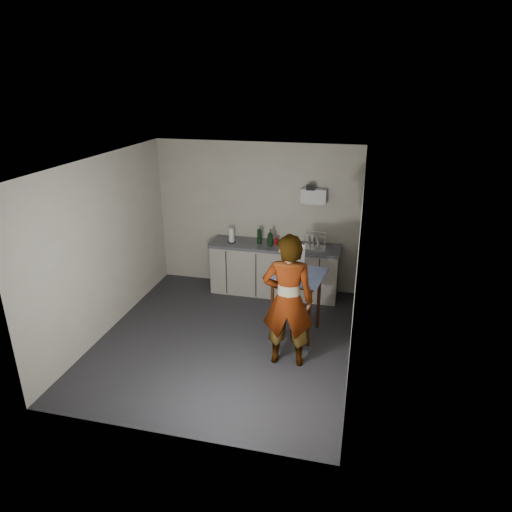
% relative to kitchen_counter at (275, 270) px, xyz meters
% --- Properties ---
extents(ground, '(4.00, 4.00, 0.00)m').
position_rel_kitchen_counter_xyz_m(ground, '(-0.40, -1.70, -0.43)').
color(ground, '#29282E').
rests_on(ground, ground).
extents(wall_back, '(3.60, 0.02, 2.60)m').
position_rel_kitchen_counter_xyz_m(wall_back, '(-0.40, 0.29, 0.87)').
color(wall_back, beige).
rests_on(wall_back, ground).
extents(wall_right, '(0.02, 4.00, 2.60)m').
position_rel_kitchen_counter_xyz_m(wall_right, '(1.39, -1.70, 0.87)').
color(wall_right, beige).
rests_on(wall_right, ground).
extents(wall_left, '(0.02, 4.00, 2.60)m').
position_rel_kitchen_counter_xyz_m(wall_left, '(-2.19, -1.70, 0.87)').
color(wall_left, beige).
rests_on(wall_left, ground).
extents(ceiling, '(3.60, 4.00, 0.01)m').
position_rel_kitchen_counter_xyz_m(ceiling, '(-0.40, -1.70, 2.17)').
color(ceiling, white).
rests_on(ceiling, wall_back).
extents(kitchen_counter, '(2.24, 0.62, 0.91)m').
position_rel_kitchen_counter_xyz_m(kitchen_counter, '(0.00, 0.00, 0.00)').
color(kitchen_counter, black).
rests_on(kitchen_counter, ground).
extents(wall_shelf, '(0.42, 0.18, 0.37)m').
position_rel_kitchen_counter_xyz_m(wall_shelf, '(0.60, 0.22, 1.32)').
color(wall_shelf, white).
rests_on(wall_shelf, ground).
extents(side_table, '(0.84, 0.84, 0.97)m').
position_rel_kitchen_counter_xyz_m(side_table, '(0.58, -1.29, 0.42)').
color(side_table, '#391A0D').
rests_on(side_table, ground).
extents(standing_man, '(0.70, 0.49, 1.83)m').
position_rel_kitchen_counter_xyz_m(standing_man, '(0.57, -2.05, 0.49)').
color(standing_man, '#B2A593').
rests_on(standing_man, ground).
extents(soap_bottle, '(0.14, 0.14, 0.29)m').
position_rel_kitchen_counter_xyz_m(soap_bottle, '(-0.07, -0.07, 0.63)').
color(soap_bottle, black).
rests_on(soap_bottle, kitchen_counter).
extents(soda_can, '(0.06, 0.06, 0.11)m').
position_rel_kitchen_counter_xyz_m(soda_can, '(0.00, 0.05, 0.54)').
color(soda_can, red).
rests_on(soda_can, kitchen_counter).
extents(dark_bottle, '(0.08, 0.08, 0.26)m').
position_rel_kitchen_counter_xyz_m(dark_bottle, '(-0.28, -0.00, 0.61)').
color(dark_bottle, black).
rests_on(dark_bottle, kitchen_counter).
extents(paper_towel, '(0.14, 0.14, 0.25)m').
position_rel_kitchen_counter_xyz_m(paper_towel, '(-0.76, -0.05, 0.60)').
color(paper_towel, black).
rests_on(paper_towel, kitchen_counter).
extents(dish_rack, '(0.37, 0.27, 0.26)m').
position_rel_kitchen_counter_xyz_m(dish_rack, '(0.67, 0.00, 0.54)').
color(dish_rack, white).
rests_on(dish_rack, kitchen_counter).
extents(bakery_box, '(0.33, 0.33, 0.39)m').
position_rel_kitchen_counter_xyz_m(bakery_box, '(0.49, -1.23, 0.63)').
color(bakery_box, white).
rests_on(bakery_box, side_table).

